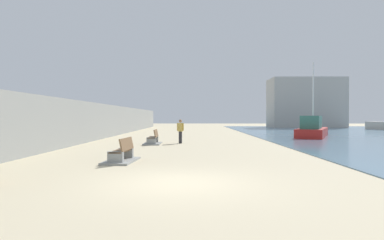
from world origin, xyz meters
name	(u,v)px	position (x,y,z in m)	size (l,w,h in m)	color
ground_plane	(189,139)	(0.00, 18.00, 0.00)	(120.00, 120.00, 0.00)	#C6B793
seawall	(100,121)	(-7.50, 18.00, 1.45)	(0.80, 64.00, 2.91)	gray
bench_near	(122,156)	(-2.48, 4.16, 0.23)	(1.25, 2.18, 0.98)	gray
bench_far	(153,141)	(-2.31, 12.61, 0.23)	(1.11, 2.11, 0.98)	gray
person_walking	(180,129)	(-0.50, 13.18, 0.96)	(0.48, 0.31, 1.66)	#333338
boat_mid_bay	(312,129)	(11.05, 20.01, 0.73)	(5.28, 7.89, 6.82)	red
harbor_building	(305,103)	(19.38, 46.00, 4.16)	(12.00, 6.00, 8.32)	#ADAAA3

